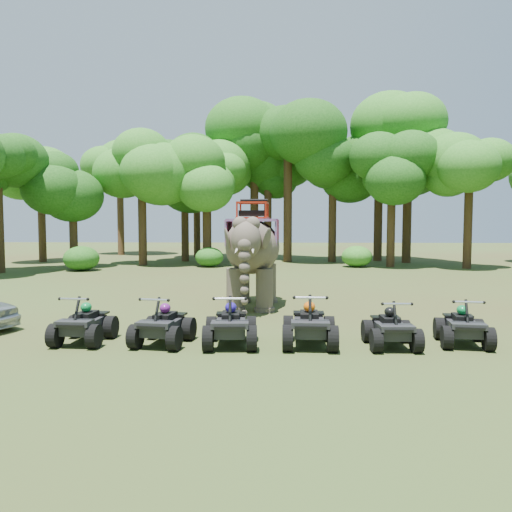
# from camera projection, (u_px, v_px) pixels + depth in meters

# --- Properties ---
(ground) EXTENTS (110.00, 110.00, 0.00)m
(ground) POSITION_uv_depth(u_px,v_px,m) (254.00, 327.00, 13.92)
(ground) COLOR #47381E
(ground) RESTS_ON ground
(elephant) EXTENTS (2.18, 4.50, 3.70)m
(elephant) POSITION_uv_depth(u_px,v_px,m) (252.00, 253.00, 17.10)
(elephant) COLOR #4D4138
(elephant) RESTS_ON ground
(atv_0) EXTENTS (1.24, 1.66, 1.19)m
(atv_0) POSITION_uv_depth(u_px,v_px,m) (84.00, 318.00, 12.07)
(atv_0) COLOR black
(atv_0) RESTS_ON ground
(atv_1) EXTENTS (1.41, 1.77, 1.19)m
(atv_1) POSITION_uv_depth(u_px,v_px,m) (163.00, 320.00, 11.91)
(atv_1) COLOR black
(atv_1) RESTS_ON ground
(atv_2) EXTENTS (1.32, 1.75, 1.25)m
(atv_2) POSITION_uv_depth(u_px,v_px,m) (231.00, 319.00, 11.79)
(atv_2) COLOR black
(atv_2) RESTS_ON ground
(atv_3) EXTENTS (1.31, 1.76, 1.27)m
(atv_3) POSITION_uv_depth(u_px,v_px,m) (309.00, 319.00, 11.78)
(atv_3) COLOR black
(atv_3) RESTS_ON ground
(atv_4) EXTENTS (1.15, 1.56, 1.14)m
(atv_4) POSITION_uv_depth(u_px,v_px,m) (391.00, 323.00, 11.65)
(atv_4) COLOR black
(atv_4) RESTS_ON ground
(atv_5) EXTENTS (1.33, 1.69, 1.14)m
(atv_5) POSITION_uv_depth(u_px,v_px,m) (463.00, 321.00, 11.86)
(atv_5) COLOR black
(atv_5) RESTS_ON ground
(tree_0) EXTENTS (6.40, 6.40, 9.14)m
(tree_0) POSITION_uv_depth(u_px,v_px,m) (268.00, 200.00, 37.87)
(tree_0) COLOR #195114
(tree_0) RESTS_ON ground
(tree_1) EXTENTS (6.28, 6.28, 8.97)m
(tree_1) POSITION_uv_depth(u_px,v_px,m) (333.00, 200.00, 35.92)
(tree_1) COLOR #195114
(tree_1) RESTS_ON ground
(tree_2) EXTENTS (5.20, 5.20, 7.42)m
(tree_2) POSITION_uv_depth(u_px,v_px,m) (391.00, 209.00, 31.90)
(tree_2) COLOR #195114
(tree_2) RESTS_ON ground
(tree_3) EXTENTS (5.02, 5.02, 7.17)m
(tree_3) POSITION_uv_depth(u_px,v_px,m) (468.00, 211.00, 30.81)
(tree_3) COLOR #195114
(tree_3) RESTS_ON ground
(tree_25) EXTENTS (4.85, 4.85, 6.92)m
(tree_25) POSITION_uv_depth(u_px,v_px,m) (73.00, 213.00, 31.35)
(tree_25) COLOR #195114
(tree_25) RESTS_ON ground
(tree_26) EXTENTS (5.85, 5.85, 8.36)m
(tree_26) POSITION_uv_depth(u_px,v_px,m) (142.00, 203.00, 33.08)
(tree_26) COLOR #195114
(tree_26) RESTS_ON ground
(tree_27) EXTENTS (5.36, 5.36, 7.66)m
(tree_27) POSITION_uv_depth(u_px,v_px,m) (206.00, 208.00, 33.69)
(tree_27) COLOR #195114
(tree_27) RESTS_ON ground
(tree_29) EXTENTS (7.41, 7.41, 10.59)m
(tree_29) POSITION_uv_depth(u_px,v_px,m) (379.00, 189.00, 36.74)
(tree_29) COLOR #195114
(tree_29) RESTS_ON ground
(tree_30) EXTENTS (7.57, 7.57, 10.82)m
(tree_30) POSITION_uv_depth(u_px,v_px,m) (254.00, 189.00, 38.10)
(tree_30) COLOR #195114
(tree_30) RESTS_ON ground
(tree_31) EXTENTS (5.63, 5.63, 8.04)m
(tree_31) POSITION_uv_depth(u_px,v_px,m) (208.00, 207.00, 37.22)
(tree_31) COLOR #195114
(tree_31) RESTS_ON ground
(tree_32) EXTENTS (5.73, 5.73, 8.18)m
(tree_32) POSITION_uv_depth(u_px,v_px,m) (185.00, 206.00, 36.49)
(tree_32) COLOR #195114
(tree_32) RESTS_ON ground
(tree_33) EXTENTS (7.26, 7.26, 10.37)m
(tree_33) POSITION_uv_depth(u_px,v_px,m) (288.00, 190.00, 35.78)
(tree_33) COLOR #195114
(tree_33) RESTS_ON ground
(tree_34) EXTENTS (5.85, 5.85, 8.35)m
(tree_34) POSITION_uv_depth(u_px,v_px,m) (197.00, 206.00, 40.64)
(tree_34) COLOR #195114
(tree_34) RESTS_ON ground
(tree_35) EXTENTS (7.32, 7.32, 10.46)m
(tree_35) POSITION_uv_depth(u_px,v_px,m) (408.00, 189.00, 35.04)
(tree_35) COLOR #195114
(tree_35) RESTS_ON ground
(tree_36) EXTENTS (5.40, 5.40, 7.72)m
(tree_36) POSITION_uv_depth(u_px,v_px,m) (41.00, 208.00, 35.85)
(tree_36) COLOR #195114
(tree_36) RESTS_ON ground
(tree_37) EXTENTS (6.18, 6.18, 8.83)m
(tree_37) POSITION_uv_depth(u_px,v_px,m) (120.00, 204.00, 43.24)
(tree_37) COLOR #195114
(tree_37) RESTS_ON ground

